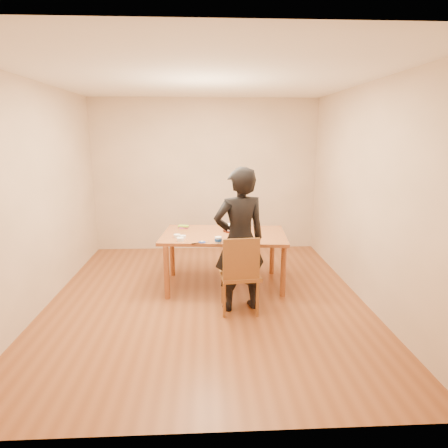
{
  "coord_description": "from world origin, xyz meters",
  "views": [
    {
      "loc": [
        -0.0,
        -4.51,
        2.08
      ],
      "look_at": [
        0.24,
        0.4,
        0.9
      ],
      "focal_mm": 30.0,
      "sensor_mm": 36.0,
      "label": 1
    }
  ],
  "objects_px": {
    "cake": "(233,227)",
    "dining_table": "(224,235)",
    "person": "(240,240)",
    "dining_chair": "(240,275)",
    "cake_plate": "(233,230)"
  },
  "relations": [
    {
      "from": "cake",
      "to": "dining_table",
      "type": "bearing_deg",
      "value": -131.4
    },
    {
      "from": "cake",
      "to": "person",
      "type": "height_order",
      "value": "person"
    },
    {
      "from": "person",
      "to": "dining_chair",
      "type": "bearing_deg",
      "value": 75.37
    },
    {
      "from": "cake_plate",
      "to": "cake",
      "type": "relative_size",
      "value": 1.42
    },
    {
      "from": "cake",
      "to": "dining_chair",
      "type": "bearing_deg",
      "value": -88.96
    },
    {
      "from": "cake_plate",
      "to": "dining_chair",
      "type": "bearing_deg",
      "value": -88.96
    },
    {
      "from": "person",
      "to": "dining_table",
      "type": "bearing_deg",
      "value": -93.02
    },
    {
      "from": "dining_chair",
      "to": "person",
      "type": "bearing_deg",
      "value": 84.47
    },
    {
      "from": "cake",
      "to": "cake_plate",
      "type": "bearing_deg",
      "value": 180.0
    },
    {
      "from": "cake_plate",
      "to": "cake",
      "type": "distance_m",
      "value": 0.04
    },
    {
      "from": "dining_table",
      "to": "dining_chair",
      "type": "distance_m",
      "value": 0.84
    },
    {
      "from": "dining_chair",
      "to": "dining_table",
      "type": "bearing_deg",
      "value": 95.43
    },
    {
      "from": "dining_chair",
      "to": "person",
      "type": "distance_m",
      "value": 0.42
    },
    {
      "from": "dining_table",
      "to": "person",
      "type": "relative_size",
      "value": 0.97
    },
    {
      "from": "dining_chair",
      "to": "cake",
      "type": "relative_size",
      "value": 2.31
    }
  ]
}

